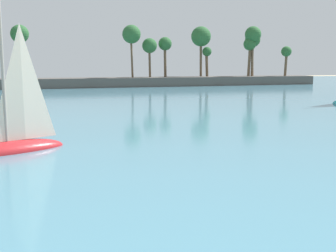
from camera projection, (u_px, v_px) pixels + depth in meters
sea at (63, 94)px, 63.07m from camera, size 220.00×113.01×0.06m
palm_headland at (61, 66)px, 78.36m from camera, size 104.77×6.60×13.19m
sailboat_near_shore at (14, 137)px, 23.10m from camera, size 6.07×4.05×8.51m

